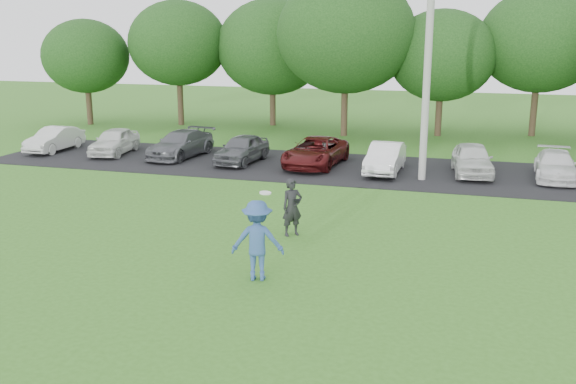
{
  "coord_description": "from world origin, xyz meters",
  "views": [
    {
      "loc": [
        4.79,
        -13.1,
        5.66
      ],
      "look_at": [
        0.0,
        3.5,
        1.3
      ],
      "focal_mm": 40.0,
      "sensor_mm": 36.0,
      "label": 1
    }
  ],
  "objects": [
    {
      "name": "parked_cars",
      "position": [
        -0.48,
        13.03,
        0.62
      ],
      "size": [
        30.34,
        4.69,
        1.25
      ],
      "color": "silver",
      "rests_on": "parking_lot"
    },
    {
      "name": "frisbee_player",
      "position": [
        0.2,
        0.24,
        0.95
      ],
      "size": [
        1.36,
        0.97,
        2.12
      ],
      "color": "#32538F",
      "rests_on": "ground"
    },
    {
      "name": "camera_bystander",
      "position": [
        0.08,
        3.65,
        0.83
      ],
      "size": [
        0.71,
        0.69,
        1.65
      ],
      "color": "black",
      "rests_on": "ground"
    },
    {
      "name": "ground",
      "position": [
        0.0,
        0.0,
        0.0
      ],
      "size": [
        100.0,
        100.0,
        0.0
      ],
      "primitive_type": "plane",
      "color": "#376F1F",
      "rests_on": "ground"
    },
    {
      "name": "parking_lot",
      "position": [
        0.0,
        13.0,
        0.01
      ],
      "size": [
        32.0,
        6.5,
        0.03
      ],
      "primitive_type": "cube",
      "color": "black",
      "rests_on": "ground"
    },
    {
      "name": "utility_pole",
      "position": [
        3.05,
        11.72,
        5.36
      ],
      "size": [
        0.28,
        0.28,
        10.72
      ],
      "primitive_type": "cylinder",
      "color": "#A6A6A1",
      "rests_on": "ground"
    },
    {
      "name": "tree_row",
      "position": [
        1.51,
        22.76,
        4.91
      ],
      "size": [
        42.39,
        9.85,
        8.64
      ],
      "color": "#38281C",
      "rests_on": "ground"
    }
  ]
}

